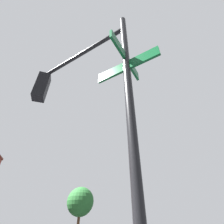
% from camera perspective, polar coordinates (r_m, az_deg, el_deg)
% --- Properties ---
extents(traffic_signal_near, '(2.39, 2.19, 5.33)m').
position_cam_1_polar(traffic_signal_near, '(3.18, -13.29, 7.90)').
color(traffic_signal_near, black).
rests_on(traffic_signal_near, ground_plane).
extents(street_tree, '(2.51, 2.51, 4.68)m').
position_cam_1_polar(street_tree, '(17.44, -11.38, -29.26)').
color(street_tree, '#4C331E').
rests_on(street_tree, ground_plane).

